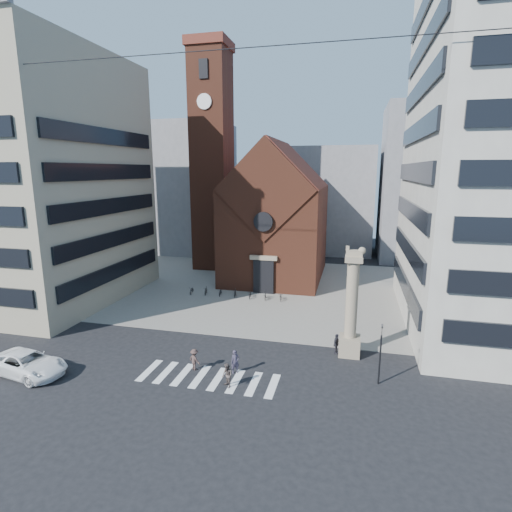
# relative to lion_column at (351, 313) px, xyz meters

# --- Properties ---
(ground) EXTENTS (120.00, 120.00, 0.00)m
(ground) POSITION_rel_lion_column_xyz_m (-10.01, -3.00, -3.46)
(ground) COLOR black
(ground) RESTS_ON ground
(piazza) EXTENTS (46.00, 30.00, 0.05)m
(piazza) POSITION_rel_lion_column_xyz_m (-10.01, 16.00, -3.43)
(piazza) COLOR gray
(piazza) RESTS_ON ground
(zebra_crossing) EXTENTS (10.20, 3.20, 0.01)m
(zebra_crossing) POSITION_rel_lion_column_xyz_m (-9.46, -6.00, -3.45)
(zebra_crossing) COLOR white
(zebra_crossing) RESTS_ON ground
(church) EXTENTS (12.00, 16.65, 18.00)m
(church) POSITION_rel_lion_column_xyz_m (-10.01, 22.04, 4.53)
(church) COLOR brown
(church) RESTS_ON ground
(campanile) EXTENTS (5.50, 5.50, 31.20)m
(campanile) POSITION_rel_lion_column_xyz_m (-20.01, 25.00, 12.28)
(campanile) COLOR brown
(campanile) RESTS_ON ground
(building_left) EXTENTS (18.00, 20.00, 26.00)m
(building_left) POSITION_rel_lion_column_xyz_m (-34.01, 7.00, 9.54)
(building_left) COLOR gray
(building_left) RESTS_ON ground
(bg_block_left) EXTENTS (16.00, 14.00, 22.00)m
(bg_block_left) POSITION_rel_lion_column_xyz_m (-30.01, 37.00, 7.54)
(bg_block_left) COLOR gray
(bg_block_left) RESTS_ON ground
(bg_block_mid) EXTENTS (14.00, 12.00, 18.00)m
(bg_block_mid) POSITION_rel_lion_column_xyz_m (-4.01, 42.00, 5.54)
(bg_block_mid) COLOR gray
(bg_block_mid) RESTS_ON ground
(bg_block_right) EXTENTS (16.00, 14.00, 24.00)m
(bg_block_right) POSITION_rel_lion_column_xyz_m (11.99, 39.00, 8.54)
(bg_block_right) COLOR gray
(bg_block_right) RESTS_ON ground
(lion_column) EXTENTS (1.63, 1.60, 8.68)m
(lion_column) POSITION_rel_lion_column_xyz_m (0.00, 0.00, 0.00)
(lion_column) COLOR gray
(lion_column) RESTS_ON ground
(traffic_light) EXTENTS (0.13, 0.16, 4.30)m
(traffic_light) POSITION_rel_lion_column_xyz_m (1.99, -4.00, -1.17)
(traffic_light) COLOR black
(traffic_light) RESTS_ON ground
(white_car) EXTENTS (6.19, 3.55, 1.62)m
(white_car) POSITION_rel_lion_column_xyz_m (-22.06, -8.56, -2.65)
(white_car) COLOR white
(white_car) RESTS_ON ground
(pedestrian_0) EXTENTS (0.75, 0.68, 1.71)m
(pedestrian_0) POSITION_rel_lion_column_xyz_m (-7.85, -4.87, -2.60)
(pedestrian_0) COLOR #332E40
(pedestrian_0) RESTS_ON ground
(pedestrian_1) EXTENTS (1.02, 1.02, 1.67)m
(pedestrian_1) POSITION_rel_lion_column_xyz_m (-7.83, -6.83, -2.62)
(pedestrian_1) COLOR #514541
(pedestrian_1) RESTS_ON ground
(pedestrian_2) EXTENTS (0.69, 1.02, 1.62)m
(pedestrian_2) POSITION_rel_lion_column_xyz_m (-1.01, 0.00, -2.65)
(pedestrian_2) COLOR #26262D
(pedestrian_2) RESTS_ON ground
(pedestrian_3) EXTENTS (1.18, 0.98, 1.58)m
(pedestrian_3) POSITION_rel_lion_column_xyz_m (-10.85, -5.11, -2.67)
(pedestrian_3) COLOR #42302C
(pedestrian_3) RESTS_ON ground
(scooter_0) EXTENTS (0.79, 1.60, 0.80)m
(scooter_0) POSITION_rel_lion_column_xyz_m (-18.15, 11.79, -3.01)
(scooter_0) COLOR black
(scooter_0) RESTS_ON piazza
(scooter_1) EXTENTS (0.67, 1.53, 0.89)m
(scooter_1) POSITION_rel_lion_column_xyz_m (-16.39, 11.79, -2.96)
(scooter_1) COLOR black
(scooter_1) RESTS_ON piazza
(scooter_2) EXTENTS (0.79, 1.60, 0.80)m
(scooter_2) POSITION_rel_lion_column_xyz_m (-14.62, 11.79, -3.01)
(scooter_2) COLOR black
(scooter_2) RESTS_ON piazza
(scooter_3) EXTENTS (0.67, 1.53, 0.89)m
(scooter_3) POSITION_rel_lion_column_xyz_m (-12.86, 11.79, -2.96)
(scooter_3) COLOR black
(scooter_3) RESTS_ON piazza
(scooter_4) EXTENTS (0.79, 1.60, 0.80)m
(scooter_4) POSITION_rel_lion_column_xyz_m (-11.10, 11.79, -3.01)
(scooter_4) COLOR black
(scooter_4) RESTS_ON piazza
(scooter_5) EXTENTS (0.67, 1.53, 0.89)m
(scooter_5) POSITION_rel_lion_column_xyz_m (-9.34, 11.79, -2.96)
(scooter_5) COLOR black
(scooter_5) RESTS_ON piazza
(scooter_6) EXTENTS (0.79, 1.60, 0.80)m
(scooter_6) POSITION_rel_lion_column_xyz_m (-7.58, 11.79, -3.01)
(scooter_6) COLOR black
(scooter_6) RESTS_ON piazza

